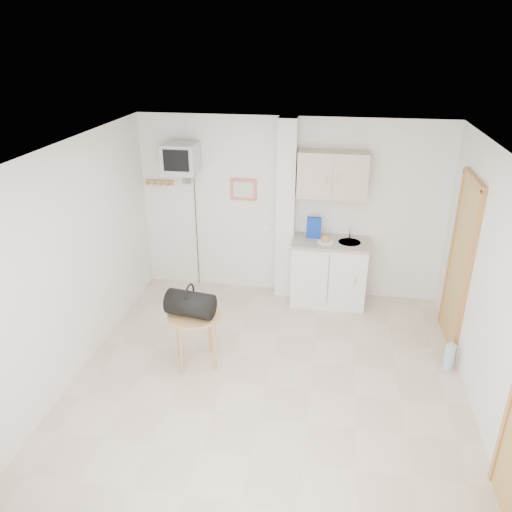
% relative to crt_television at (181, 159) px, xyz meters
% --- Properties ---
extents(ground, '(4.50, 4.50, 0.00)m').
position_rel_crt_television_xyz_m(ground, '(1.45, -2.02, -1.94)').
color(ground, beige).
rests_on(ground, ground).
extents(room_envelope, '(4.24, 4.54, 2.55)m').
position_rel_crt_television_xyz_m(room_envelope, '(1.69, -1.93, -0.40)').
color(room_envelope, white).
rests_on(room_envelope, ground).
extents(kitchenette, '(1.03, 0.58, 2.10)m').
position_rel_crt_television_xyz_m(kitchenette, '(2.02, -0.02, -1.13)').
color(kitchenette, white).
rests_on(kitchenette, ground).
extents(crt_television, '(0.44, 0.45, 2.15)m').
position_rel_crt_television_xyz_m(crt_television, '(0.00, 0.00, 0.00)').
color(crt_television, slate).
rests_on(crt_television, ground).
extents(round_table, '(0.60, 0.60, 0.65)m').
position_rel_crt_television_xyz_m(round_table, '(0.60, -1.73, -1.38)').
color(round_table, '#B58050').
rests_on(round_table, ground).
extents(duffel_bag, '(0.55, 0.36, 0.38)m').
position_rel_crt_television_xyz_m(duffel_bag, '(0.57, -1.77, -1.15)').
color(duffel_bag, black).
rests_on(duffel_bag, round_table).
extents(water_bottle, '(0.11, 0.11, 0.34)m').
position_rel_crt_television_xyz_m(water_bottle, '(3.43, -1.39, -1.78)').
color(water_bottle, '#9DBECF').
rests_on(water_bottle, ground).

